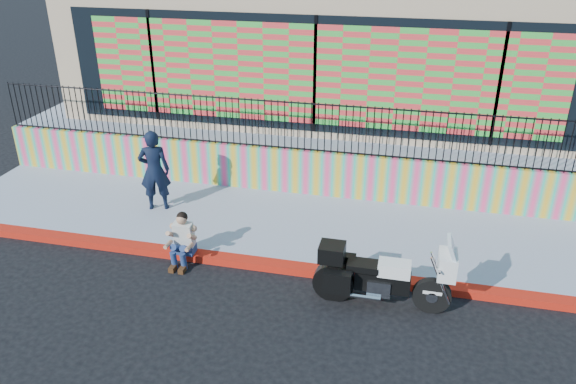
% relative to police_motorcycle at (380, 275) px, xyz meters
% --- Properties ---
extents(ground, '(90.00, 90.00, 0.00)m').
position_rel_police_motorcycle_xyz_m(ground, '(-2.11, 0.67, -0.62)').
color(ground, black).
rests_on(ground, ground).
extents(red_curb, '(16.00, 0.30, 0.15)m').
position_rel_police_motorcycle_xyz_m(red_curb, '(-2.11, 0.67, -0.55)').
color(red_curb, red).
rests_on(red_curb, ground).
extents(sidewalk, '(16.00, 3.00, 0.15)m').
position_rel_police_motorcycle_xyz_m(sidewalk, '(-2.11, 2.32, -0.55)').
color(sidewalk, '#969DB4').
rests_on(sidewalk, ground).
extents(mural_wall, '(16.00, 0.20, 1.10)m').
position_rel_police_motorcycle_xyz_m(mural_wall, '(-2.11, 3.92, 0.08)').
color(mural_wall, '#FF437D').
rests_on(mural_wall, sidewalk).
extents(metal_fence, '(15.80, 0.04, 1.20)m').
position_rel_police_motorcycle_xyz_m(metal_fence, '(-2.11, 3.92, 1.23)').
color(metal_fence, black).
rests_on(metal_fence, mural_wall).
extents(elevated_platform, '(16.00, 10.00, 1.25)m').
position_rel_police_motorcycle_xyz_m(elevated_platform, '(-2.11, 9.02, 0.00)').
color(elevated_platform, '#969DB4').
rests_on(elevated_platform, ground).
extents(storefront_building, '(14.00, 8.06, 4.00)m').
position_rel_police_motorcycle_xyz_m(storefront_building, '(-2.11, 8.80, 2.63)').
color(storefront_building, tan).
rests_on(storefront_building, elevated_platform).
extents(police_motorcycle, '(2.38, 0.79, 1.48)m').
position_rel_police_motorcycle_xyz_m(police_motorcycle, '(0.00, 0.00, 0.00)').
color(police_motorcycle, black).
rests_on(police_motorcycle, ground).
extents(police_officer, '(0.80, 0.65, 1.90)m').
position_rel_police_motorcycle_xyz_m(police_officer, '(-5.30, 2.33, 0.48)').
color(police_officer, black).
rests_on(police_officer, sidewalk).
extents(seated_man, '(0.54, 0.71, 1.06)m').
position_rel_police_motorcycle_xyz_m(seated_man, '(-3.90, 0.44, -0.17)').
color(seated_man, navy).
rests_on(seated_man, ground).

